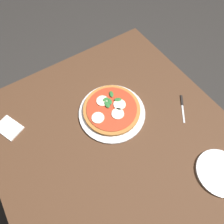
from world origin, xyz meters
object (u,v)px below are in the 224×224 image
at_px(dining_table, 115,142).
at_px(knife, 182,105).
at_px(napkin, 9,128).
at_px(serving_tray, 112,112).
at_px(pizza, 112,109).
at_px(plate_white, 220,172).

xyz_separation_m(dining_table, knife, (-0.05, -0.41, 0.09)).
bearing_deg(knife, napkin, 65.38).
bearing_deg(serving_tray, dining_table, 153.77).
relative_size(pizza, plate_white, 1.42).
xyz_separation_m(plate_white, napkin, (0.74, 0.73, -0.00)).
xyz_separation_m(pizza, plate_white, (-0.54, -0.24, -0.02)).
xyz_separation_m(serving_tray, plate_white, (-0.53, -0.24, 0.00)).
bearing_deg(knife, dining_table, 82.51).
height_order(dining_table, pizza, pizza).
relative_size(serving_tray, knife, 2.49).
bearing_deg(napkin, plate_white, -135.45).
xyz_separation_m(serving_tray, knife, (-0.17, -0.35, -0.00)).
distance_m(dining_table, napkin, 0.55).
height_order(serving_tray, plate_white, plate_white).
height_order(serving_tray, knife, serving_tray).
height_order(dining_table, serving_tray, serving_tray).
distance_m(dining_table, knife, 0.42).
bearing_deg(plate_white, knife, -16.99).
relative_size(serving_tray, plate_white, 1.65).
height_order(pizza, knife, pizza).
relative_size(dining_table, pizza, 3.99).
relative_size(serving_tray, napkin, 2.71).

